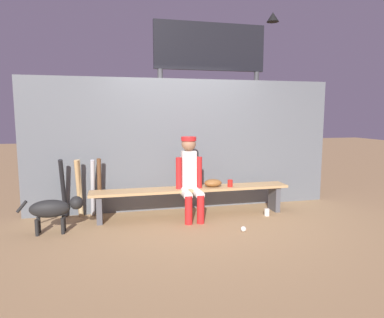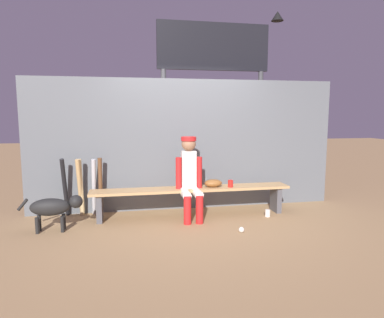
{
  "view_description": "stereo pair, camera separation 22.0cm",
  "coord_description": "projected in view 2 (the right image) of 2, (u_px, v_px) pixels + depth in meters",
  "views": [
    {
      "loc": [
        -1.22,
        -5.1,
        1.59
      ],
      "look_at": [
        0.0,
        0.0,
        0.9
      ],
      "focal_mm": 32.25,
      "sensor_mm": 36.0,
      "label": 1
    },
    {
      "loc": [
        -1.0,
        -5.14,
        1.59
      ],
      "look_at": [
        0.0,
        0.0,
        0.9
      ],
      "focal_mm": 32.25,
      "sensor_mm": 36.0,
      "label": 2
    }
  ],
  "objects": [
    {
      "name": "baseball",
      "position": [
        241.0,
        230.0,
        4.65
      ],
      "size": [
        0.07,
        0.07,
        0.07
      ],
      "primitive_type": "sphere",
      "color": "white",
      "rests_on": "ground_plane"
    },
    {
      "name": "chainlink_fence",
      "position": [
        187.0,
        145.0,
        5.72
      ],
      "size": [
        5.14,
        0.03,
        2.15
      ],
      "primitive_type": "cube",
      "color": "#595E63",
      "rests_on": "ground_plane"
    },
    {
      "name": "bat_wood_tan",
      "position": [
        80.0,
        188.0,
        5.31
      ],
      "size": [
        0.09,
        0.27,
        0.92
      ],
      "primitive_type": "cylinder",
      "rotation": [
        0.22,
        0.0,
        -0.09
      ],
      "color": "tan",
      "rests_on": "ground_plane"
    },
    {
      "name": "bat_aluminum_silver",
      "position": [
        94.0,
        187.0,
        5.37
      ],
      "size": [
        0.1,
        0.25,
        0.91
      ],
      "primitive_type": "cylinder",
      "rotation": [
        0.2,
        0.0,
        0.17
      ],
      "color": "#B7B7BC",
      "rests_on": "ground_plane"
    },
    {
      "name": "baseball_glove",
      "position": [
        213.0,
        183.0,
        5.4
      ],
      "size": [
        0.28,
        0.2,
        0.12
      ],
      "primitive_type": "ellipsoid",
      "color": "brown",
      "rests_on": "dugout_bench"
    },
    {
      "name": "ground_plane",
      "position": [
        192.0,
        216.0,
        5.4
      ],
      "size": [
        30.0,
        30.0,
        0.0
      ],
      "primitive_type": "plane",
      "color": "#9E7A51"
    },
    {
      "name": "scoreboard",
      "position": [
        217.0,
        65.0,
        6.64
      ],
      "size": [
        2.45,
        0.27,
        3.55
      ],
      "color": "#3F3F42",
      "rests_on": "ground_plane"
    },
    {
      "name": "dugout_bench",
      "position": [
        192.0,
        193.0,
        5.35
      ],
      "size": [
        3.1,
        0.36,
        0.45
      ],
      "color": "tan",
      "rests_on": "ground_plane"
    },
    {
      "name": "bat_aluminum_black",
      "position": [
        65.0,
        188.0,
        5.28
      ],
      "size": [
        0.08,
        0.28,
        0.93
      ],
      "primitive_type": "cylinder",
      "rotation": [
        0.23,
        0.0,
        -0.08
      ],
      "color": "black",
      "rests_on": "ground_plane"
    },
    {
      "name": "cup_on_ground",
      "position": [
        268.0,
        213.0,
        5.36
      ],
      "size": [
        0.08,
        0.08,
        0.11
      ],
      "primitive_type": "cylinder",
      "color": "silver",
      "rests_on": "ground_plane"
    },
    {
      "name": "bat_wood_natural",
      "position": [
        81.0,
        188.0,
        5.33
      ],
      "size": [
        0.09,
        0.17,
        0.91
      ],
      "primitive_type": "cylinder",
      "rotation": [
        0.11,
        0.0,
        -0.13
      ],
      "color": "tan",
      "rests_on": "ground_plane"
    },
    {
      "name": "dog",
      "position": [
        54.0,
        207.0,
        4.66
      ],
      "size": [
        0.84,
        0.2,
        0.49
      ],
      "color": "black",
      "rests_on": "ground_plane"
    },
    {
      "name": "cup_on_bench",
      "position": [
        230.0,
        184.0,
        5.39
      ],
      "size": [
        0.08,
        0.08,
        0.11
      ],
      "primitive_type": "cylinder",
      "color": "red",
      "rests_on": "dugout_bench"
    },
    {
      "name": "player_seated",
      "position": [
        190.0,
        175.0,
        5.2
      ],
      "size": [
        0.41,
        0.55,
        1.25
      ],
      "color": "silver",
      "rests_on": "ground_plane"
    },
    {
      "name": "bat_wood_dark",
      "position": [
        100.0,
        187.0,
        5.38
      ],
      "size": [
        0.08,
        0.17,
        0.92
      ],
      "primitive_type": "cylinder",
      "rotation": [
        0.11,
        0.0,
        0.13
      ],
      "color": "brown",
      "rests_on": "ground_plane"
    }
  ]
}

